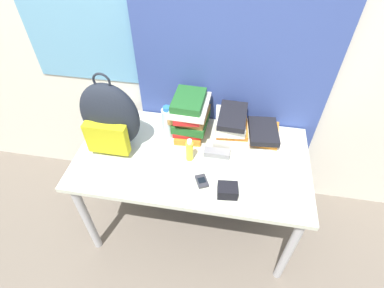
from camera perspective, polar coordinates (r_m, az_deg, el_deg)
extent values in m
plane|color=#665B51|center=(2.16, -1.71, -22.33)|extent=(12.00, 12.00, 0.00)
cube|color=silver|center=(1.77, 2.55, 20.26)|extent=(6.00, 0.05, 2.50)
cube|color=#66A3C6|center=(1.86, -15.40, 21.81)|extent=(1.10, 0.01, 0.80)
cube|color=#384C93|center=(1.71, 8.16, 18.93)|extent=(1.14, 0.04, 2.50)
cube|color=beige|center=(1.75, 0.00, -2.66)|extent=(1.34, 0.70, 0.03)
cylinder|color=#B2B2B7|center=(2.03, -19.40, -13.27)|extent=(0.05, 0.05, 0.68)
cylinder|color=#B2B2B7|center=(1.91, 17.94, -18.77)|extent=(0.05, 0.05, 0.68)
cylinder|color=#B2B2B7|center=(2.35, -13.72, -1.28)|extent=(0.05, 0.05, 0.68)
cylinder|color=#B2B2B7|center=(2.24, 17.12, -5.12)|extent=(0.05, 0.05, 0.68)
ellipsoid|color=#1E232D|center=(1.73, -15.31, 5.17)|extent=(0.34, 0.16, 0.42)
cube|color=#B2AD19|center=(1.72, -15.88, 0.99)|extent=(0.24, 0.05, 0.19)
torus|color=#1E232D|center=(1.60, -16.86, 11.39)|extent=(0.10, 0.01, 0.10)
cube|color=orange|center=(1.87, -0.55, 2.64)|extent=(0.18, 0.25, 0.04)
cube|color=red|center=(1.85, -0.65, 3.42)|extent=(0.17, 0.21, 0.03)
cube|color=#1E5623|center=(1.82, -0.14, 4.49)|extent=(0.21, 0.24, 0.05)
cube|color=olive|center=(1.80, -0.45, 5.71)|extent=(0.23, 0.23, 0.04)
cube|color=red|center=(1.77, -0.76, 6.40)|extent=(0.17, 0.26, 0.04)
cube|color=silver|center=(1.75, -0.35, 7.36)|extent=(0.22, 0.28, 0.03)
cube|color=#1E5623|center=(1.73, -0.63, 8.33)|extent=(0.18, 0.23, 0.04)
cube|color=silver|center=(1.85, 7.62, 1.98)|extent=(0.21, 0.25, 0.06)
cube|color=orange|center=(1.82, 7.63, 3.19)|extent=(0.20, 0.22, 0.03)
cube|color=silver|center=(1.79, 7.26, 4.31)|extent=(0.19, 0.25, 0.06)
cube|color=black|center=(1.76, 7.76, 5.31)|extent=(0.16, 0.25, 0.03)
cube|color=silver|center=(1.87, 13.16, 1.16)|extent=(0.23, 0.25, 0.03)
cube|color=orange|center=(1.85, 13.65, 1.90)|extent=(0.17, 0.23, 0.04)
cube|color=black|center=(1.81, 13.44, 2.38)|extent=(0.19, 0.24, 0.04)
cylinder|color=silver|center=(1.80, -4.62, 4.00)|extent=(0.07, 0.07, 0.20)
cylinder|color=#286BB7|center=(1.73, -4.83, 6.75)|extent=(0.04, 0.04, 0.02)
cylinder|color=white|center=(1.78, -1.32, 3.64)|extent=(0.08, 0.08, 0.20)
cylinder|color=black|center=(1.71, -1.38, 6.45)|extent=(0.05, 0.05, 0.02)
cylinder|color=yellow|center=(1.68, -0.47, -1.37)|extent=(0.04, 0.04, 0.13)
cylinder|color=white|center=(1.62, -0.48, 0.44)|extent=(0.03, 0.03, 0.02)
cube|color=#2D2D33|center=(1.61, 1.87, -7.09)|extent=(0.09, 0.10, 0.02)
cube|color=black|center=(1.60, 1.88, -6.90)|extent=(0.05, 0.05, 0.00)
cube|color=gray|center=(1.74, 4.76, -1.72)|extent=(0.15, 0.06, 0.04)
cube|color=black|center=(1.55, 6.78, -8.77)|extent=(0.11, 0.09, 0.06)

